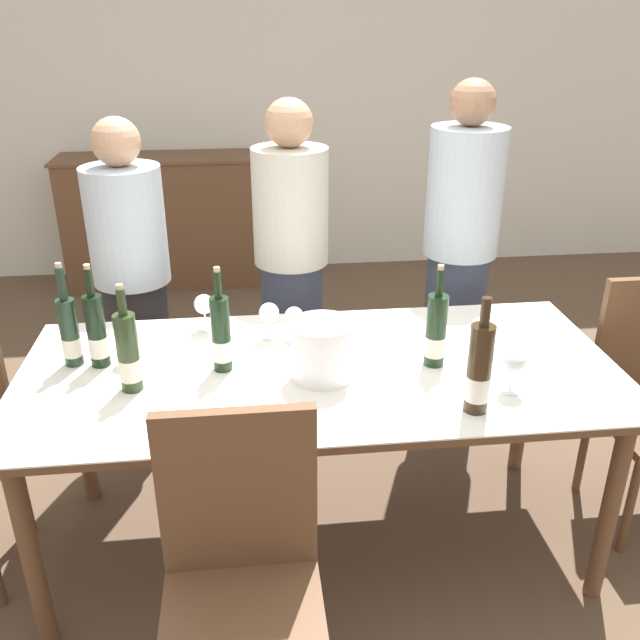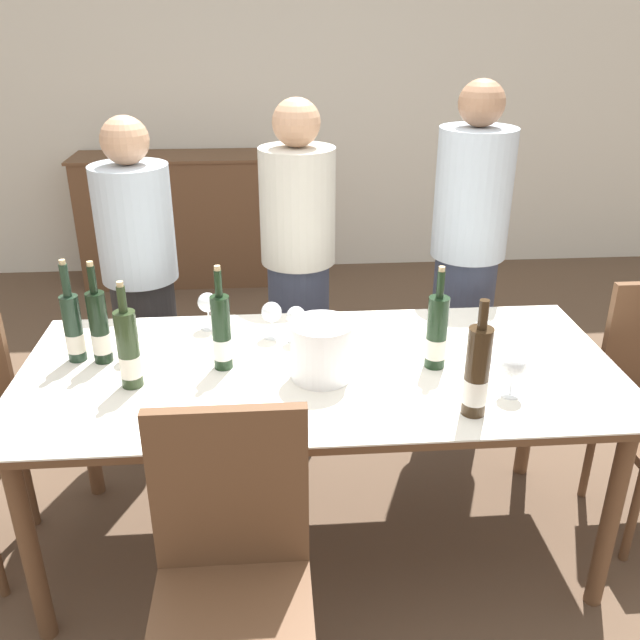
% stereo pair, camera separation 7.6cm
% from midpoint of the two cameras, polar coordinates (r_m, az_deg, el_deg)
% --- Properties ---
extents(ground_plane, '(12.00, 12.00, 0.00)m').
position_cam_midpoint_polar(ground_plane, '(2.79, 0.82, -18.01)').
color(ground_plane, brown).
extents(back_wall, '(8.00, 0.10, 2.80)m').
position_cam_midpoint_polar(back_wall, '(5.24, -2.33, 19.33)').
color(back_wall, silver).
rests_on(back_wall, ground_plane).
extents(sideboard_cabinet, '(1.48, 0.46, 0.95)m').
position_cam_midpoint_polar(sideboard_cabinet, '(5.16, -11.15, 8.32)').
color(sideboard_cabinet, brown).
rests_on(sideboard_cabinet, ground_plane).
extents(dining_table, '(2.06, 0.93, 0.77)m').
position_cam_midpoint_polar(dining_table, '(2.37, 0.93, -5.44)').
color(dining_table, brown).
rests_on(dining_table, ground_plane).
extents(ice_bucket, '(0.21, 0.21, 0.20)m').
position_cam_midpoint_polar(ice_bucket, '(2.23, 1.21, -2.44)').
color(ice_bucket, white).
rests_on(ice_bucket, dining_table).
extents(wine_bottle_0, '(0.08, 0.08, 0.37)m').
position_cam_midpoint_polar(wine_bottle_0, '(2.08, 14.10, -4.43)').
color(wine_bottle_0, '#332314').
rests_on(wine_bottle_0, dining_table).
extents(wine_bottle_1, '(0.06, 0.06, 0.37)m').
position_cam_midpoint_polar(wine_bottle_1, '(2.47, -19.24, -0.63)').
color(wine_bottle_1, '#1E3323').
rests_on(wine_bottle_1, dining_table).
extents(wine_bottle_2, '(0.07, 0.07, 0.37)m').
position_cam_midpoint_polar(wine_bottle_2, '(2.30, -7.35, -1.17)').
color(wine_bottle_2, black).
rests_on(wine_bottle_2, dining_table).
extents(wine_bottle_3, '(0.07, 0.07, 0.37)m').
position_cam_midpoint_polar(wine_bottle_3, '(2.33, 10.72, -1.16)').
color(wine_bottle_3, black).
rests_on(wine_bottle_3, dining_table).
extents(wine_bottle_4, '(0.07, 0.07, 0.37)m').
position_cam_midpoint_polar(wine_bottle_4, '(2.43, -17.22, -0.69)').
color(wine_bottle_4, black).
rests_on(wine_bottle_4, dining_table).
extents(wine_bottle_5, '(0.07, 0.07, 0.37)m').
position_cam_midpoint_polar(wine_bottle_5, '(2.25, -14.88, -2.54)').
color(wine_bottle_5, '#28381E').
rests_on(wine_bottle_5, dining_table).
extents(wine_glass_0, '(0.07, 0.07, 0.14)m').
position_cam_midpoint_polar(wine_glass_0, '(2.43, 14.45, -0.93)').
color(wine_glass_0, white).
rests_on(wine_glass_0, dining_table).
extents(wine_glass_1, '(0.08, 0.08, 0.15)m').
position_cam_midpoint_polar(wine_glass_1, '(2.22, 16.94, -3.82)').
color(wine_glass_1, white).
rests_on(wine_glass_1, dining_table).
extents(wine_glass_2, '(0.08, 0.08, 0.15)m').
position_cam_midpoint_polar(wine_glass_2, '(2.61, -8.62, 1.35)').
color(wine_glass_2, white).
rests_on(wine_glass_2, dining_table).
extents(wine_glass_3, '(0.07, 0.07, 0.14)m').
position_cam_midpoint_polar(wine_glass_3, '(2.48, -1.14, 0.20)').
color(wine_glass_3, white).
rests_on(wine_glass_3, dining_table).
extents(wine_glass_4, '(0.08, 0.08, 0.15)m').
position_cam_midpoint_polar(wine_glass_4, '(2.43, -14.79, -0.97)').
color(wine_glass_4, white).
rests_on(wine_glass_4, dining_table).
extents(wine_glass_5, '(0.08, 0.08, 0.14)m').
position_cam_midpoint_polar(wine_glass_5, '(2.51, -3.24, 0.56)').
color(wine_glass_5, white).
rests_on(wine_glass_5, dining_table).
extents(chair_near_front, '(0.42, 0.42, 0.99)m').
position_cam_midpoint_polar(chair_near_front, '(1.90, -6.27, -19.95)').
color(chair_near_front, brown).
rests_on(chair_near_front, ground_plane).
extents(person_host, '(0.33, 0.33, 1.51)m').
position_cam_midpoint_polar(person_host, '(3.12, -14.05, 2.46)').
color(person_host, '#262628').
rests_on(person_host, ground_plane).
extents(person_guest_left, '(0.33, 0.33, 1.57)m').
position_cam_midpoint_polar(person_guest_left, '(3.08, -1.11, 3.61)').
color(person_guest_left, '#383F56').
rests_on(person_guest_left, ground_plane).
extents(person_guest_right, '(0.33, 0.33, 1.64)m').
position_cam_midpoint_polar(person_guest_right, '(3.15, 12.86, 4.21)').
color(person_guest_right, '#383F56').
rests_on(person_guest_right, ground_plane).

